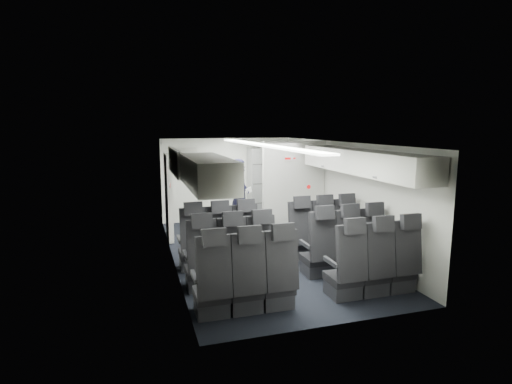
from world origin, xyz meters
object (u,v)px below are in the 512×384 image
seat_row_rear (313,275)px  boarding_door (169,196)px  galley_unit (265,184)px  seat_row_mid (289,256)px  seat_row_front (271,240)px  flight_attendant (240,196)px  carry_on_bag (190,164)px

seat_row_rear → boarding_door: size_ratio=1.79×
boarding_door → galley_unit: bearing=24.3°
seat_row_mid → boarding_door: bearing=118.8°
seat_row_front → flight_attendant: flight_attendant is taller
seat_row_mid → galley_unit: galley_unit is taller
seat_row_front → seat_row_rear: size_ratio=1.00×
seat_row_rear → flight_attendant: (-0.03, 3.90, 0.46)m
galley_unit → flight_attendant: 1.52m
flight_attendant → carry_on_bag: size_ratio=4.02×
seat_row_mid → carry_on_bag: size_ratio=7.76×
carry_on_bag → seat_row_front: bearing=6.8°
seat_row_front → seat_row_mid: (0.00, -0.90, 0.00)m
seat_row_mid → galley_unit: 4.30m
seat_row_mid → carry_on_bag: carry_on_bag is taller
galley_unit → carry_on_bag: size_ratio=4.43×
seat_row_front → seat_row_mid: same height
seat_row_rear → carry_on_bag: carry_on_bag is taller
galley_unit → boarding_door: galley_unit is taller
seat_row_mid → boarding_door: (-1.64, 2.99, 0.55)m
galley_unit → flight_attendant: bearing=-130.2°
seat_row_rear → seat_row_mid: bearing=90.0°
seat_row_mid → carry_on_bag: bearing=145.2°
seat_row_front → galley_unit: 3.43m
galley_unit → boarding_door: (-2.59, -1.17, 0.00)m
seat_row_rear → boarding_door: (-1.64, 3.89, 0.55)m
boarding_door → carry_on_bag: 2.19m
carry_on_bag → flight_attendant: bearing=65.6°
seat_row_rear → flight_attendant: size_ratio=1.93×
flight_attendant → carry_on_bag: bearing=168.8°
galley_unit → boarding_door: 2.84m
galley_unit → carry_on_bag: 4.05m
boarding_door → carry_on_bag: (0.22, -2.00, 0.87)m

